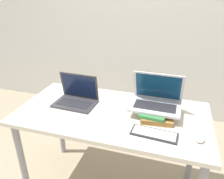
{
  "coord_description": "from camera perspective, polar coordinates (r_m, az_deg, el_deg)",
  "views": [
    {
      "loc": [
        0.4,
        -0.96,
        1.58
      ],
      "look_at": [
        0.0,
        0.35,
        0.94
      ],
      "focal_mm": 35.0,
      "sensor_mm": 36.0,
      "label": 1
    }
  ],
  "objects": [
    {
      "name": "mouse",
      "position": [
        1.42,
        21.82,
        -11.52
      ],
      "size": [
        0.06,
        0.1,
        0.03
      ],
      "color": "white",
      "rests_on": "desk"
    },
    {
      "name": "laptop_on_books",
      "position": [
        1.57,
        11.44,
        -2.6
      ],
      "size": [
        0.35,
        0.25,
        0.24
      ],
      "color": "#B2B2B7",
      "rests_on": "book_stack"
    },
    {
      "name": "wall_back",
      "position": [
        2.76,
        9.16,
        19.97
      ],
      "size": [
        8.0,
        0.05,
        2.7
      ],
      "color": "silver",
      "rests_on": "ground_plane"
    },
    {
      "name": "laptop_left",
      "position": [
        1.72,
        -9.29,
        -2.09
      ],
      "size": [
        0.32,
        0.23,
        0.23
      ],
      "color": "#333338",
      "rests_on": "desk"
    },
    {
      "name": "wireless_keyboard",
      "position": [
        1.39,
        10.95,
        -11.31
      ],
      "size": [
        0.29,
        0.13,
        0.01
      ],
      "color": "#28282D",
      "rests_on": "desk"
    },
    {
      "name": "desk",
      "position": [
        1.64,
        -0.02,
        -8.61
      ],
      "size": [
        1.38,
        0.7,
        0.76
      ],
      "color": "beige",
      "rests_on": "ground_plane"
    },
    {
      "name": "book_stack",
      "position": [
        1.57,
        11.47,
        -5.92
      ],
      "size": [
        0.24,
        0.28,
        0.06
      ],
      "color": "olive",
      "rests_on": "desk"
    }
  ]
}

